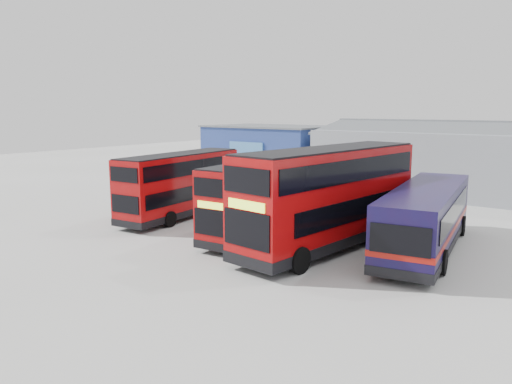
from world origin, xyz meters
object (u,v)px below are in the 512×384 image
(double_decker_left, at_px, (181,186))
(double_decker_right, at_px, (329,199))
(office_block, at_px, (271,151))
(panel_van, at_px, (213,166))
(single_decker_blue, at_px, (426,220))
(double_decker_centre, at_px, (266,199))

(double_decker_left, bearing_deg, double_decker_right, 170.52)
(office_block, distance_m, panel_van, 6.09)
(office_block, height_order, single_decker_blue, office_block)
(single_decker_blue, height_order, panel_van, single_decker_blue)
(single_decker_blue, xyz_separation_m, panel_van, (-25.55, 12.92, -0.34))
(double_decker_right, relative_size, panel_van, 2.23)
(office_block, relative_size, double_decker_centre, 1.26)
(double_decker_centre, height_order, double_decker_right, double_decker_right)
(double_decker_centre, bearing_deg, office_block, 120.16)
(office_block, xyz_separation_m, double_decker_centre, (13.70, -19.57, -0.55))
(office_block, xyz_separation_m, single_decker_blue, (21.63, -17.37, -1.02))
(double_decker_left, distance_m, single_decker_blue, 15.04)
(double_decker_left, bearing_deg, panel_van, -60.78)
(double_decker_right, height_order, panel_van, double_decker_right)
(double_decker_centre, distance_m, double_decker_right, 3.96)
(double_decker_left, distance_m, panel_van, 18.14)
(office_block, bearing_deg, double_decker_right, -48.16)
(panel_van, bearing_deg, office_block, 30.38)
(double_decker_left, relative_size, double_decker_centre, 1.01)
(double_decker_centre, xyz_separation_m, single_decker_blue, (7.93, 2.19, -0.46))
(double_decker_centre, bearing_deg, single_decker_blue, 10.63)
(double_decker_right, height_order, single_decker_blue, double_decker_right)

